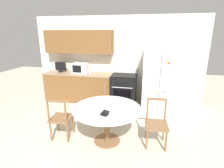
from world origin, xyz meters
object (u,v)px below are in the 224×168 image
refrigerator (159,79)px  dining_chair_right (156,124)px  counter_bottle (90,71)px  dining_chair_far (112,103)px  wallet (105,113)px  dining_chair_left (61,118)px  oven_range (124,89)px  countertop_tv (61,67)px  candle_glass (115,104)px  microwave (80,68)px

refrigerator → dining_chair_right: bearing=-92.9°
counter_bottle → dining_chair_far: size_ratio=0.28×
counter_bottle → wallet: bearing=-65.2°
dining_chair_left → dining_chair_right: 1.89m
oven_range → dining_chair_far: size_ratio=1.20×
oven_range → countertop_tv: size_ratio=3.06×
dining_chair_right → candle_glass: size_ratio=9.92×
dining_chair_right → refrigerator: bearing=-96.2°
candle_glass → oven_range: bearing=93.0°
oven_range → candle_glass: size_ratio=11.87×
refrigerator → counter_bottle: 2.05m
candle_glass → wallet: 0.45m
countertop_tv → dining_chair_left: 2.45m
countertop_tv → dining_chair_right: (2.96, -1.93, -0.63)m
refrigerator → dining_chair_left: 2.82m
oven_range → wallet: (0.00, -2.27, 0.29)m
wallet → microwave: bearing=120.8°
counter_bottle → wallet: (1.05, -2.27, -0.24)m
refrigerator → oven_range: (-0.99, 0.07, -0.39)m
candle_glass → dining_chair_left: bearing=-169.0°
counter_bottle → dining_chair_right: 2.75m
oven_range → dining_chair_far: 1.04m
candle_glass → countertop_tv: bearing=138.6°
wallet → countertop_tv: bearing=131.4°
oven_range → microwave: microwave is taller
candle_glass → dining_chair_right: bearing=-1.9°
microwave → countertop_tv: size_ratio=1.36×
candle_glass → microwave: bearing=128.1°
refrigerator → countertop_tv: refrigerator is taller
wallet → dining_chair_left: bearing=167.0°
dining_chair_far → candle_glass: dining_chair_far is taller
counter_bottle → wallet: counter_bottle is taller
dining_chair_left → dining_chair_right: same height
dining_chair_far → candle_glass: bearing=7.1°
refrigerator → wallet: (-0.99, -2.20, -0.10)m
counter_bottle → candle_glass: bearing=-58.1°
microwave → candle_glass: (1.48, -1.89, -0.29)m
refrigerator → dining_chair_left: size_ratio=1.91×
microwave → dining_chair_far: bearing=-40.9°
candle_glass → refrigerator: bearing=63.0°
wallet → dining_chair_right: bearing=24.3°
counter_bottle → microwave: bearing=171.1°
oven_range → refrigerator: bearing=-4.2°
microwave → counter_bottle: (0.34, -0.05, -0.06)m
dining_chair_left → candle_glass: (1.08, 0.21, 0.33)m
dining_chair_far → dining_chair_left: 1.32m
refrigerator → dining_chair_far: bearing=-139.6°
dining_chair_left → candle_glass: dining_chair_left is taller
oven_range → microwave: size_ratio=2.26×
oven_range → dining_chair_left: bearing=-115.6°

